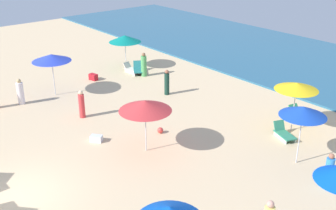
{
  "coord_description": "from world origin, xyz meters",
  "views": [
    {
      "loc": [
        13.88,
        -3.85,
        9.52
      ],
      "look_at": [
        -1.02,
        8.45,
        1.23
      ],
      "focal_mm": 44.62,
      "sensor_mm": 36.0,
      "label": 1
    }
  ],
  "objects_px": {
    "umbrella_6": "(125,39)",
    "lounge_chair_6_1": "(138,69)",
    "umbrella_4": "(297,86)",
    "lounge_chair_6_0": "(132,69)",
    "umbrella_5": "(145,106)",
    "cooler_box_1": "(93,77)",
    "beachgoer_1": "(82,105)",
    "beachgoer_5": "(20,92)",
    "beachgoer_3": "(329,172)",
    "beach_ball_0": "(160,130)",
    "beachgoer_6": "(167,83)",
    "umbrella_3": "(303,111)",
    "lounge_chair_4_0": "(284,133)",
    "umbrella_1": "(51,58)",
    "cooler_box_2": "(96,139)",
    "beachgoer_4": "(144,65)",
    "lounge_chair_4_1": "(299,115)"
  },
  "relations": [
    {
      "from": "umbrella_6",
      "to": "lounge_chair_6_1",
      "type": "height_order",
      "value": "umbrella_6"
    },
    {
      "from": "umbrella_4",
      "to": "lounge_chair_6_0",
      "type": "relative_size",
      "value": 1.8
    },
    {
      "from": "lounge_chair_6_0",
      "to": "umbrella_5",
      "type": "bearing_deg",
      "value": -133.05
    },
    {
      "from": "umbrella_4",
      "to": "cooler_box_1",
      "type": "distance_m",
      "value": 13.72
    },
    {
      "from": "beachgoer_1",
      "to": "beachgoer_5",
      "type": "relative_size",
      "value": 1.01
    },
    {
      "from": "beachgoer_3",
      "to": "beach_ball_0",
      "type": "distance_m",
      "value": 8.2
    },
    {
      "from": "umbrella_5",
      "to": "beach_ball_0",
      "type": "relative_size",
      "value": 8.31
    },
    {
      "from": "umbrella_4",
      "to": "beach_ball_0",
      "type": "distance_m",
      "value": 7.01
    },
    {
      "from": "lounge_chair_6_1",
      "to": "beachgoer_6",
      "type": "height_order",
      "value": "beachgoer_6"
    },
    {
      "from": "umbrella_3",
      "to": "beach_ball_0",
      "type": "height_order",
      "value": "umbrella_3"
    },
    {
      "from": "lounge_chair_6_1",
      "to": "lounge_chair_4_0",
      "type": "bearing_deg",
      "value": -58.14
    },
    {
      "from": "umbrella_1",
      "to": "umbrella_5",
      "type": "xyz_separation_m",
      "value": [
        9.09,
        0.15,
        -0.11
      ]
    },
    {
      "from": "umbrella_5",
      "to": "beachgoer_6",
      "type": "height_order",
      "value": "umbrella_5"
    },
    {
      "from": "lounge_chair_4_0",
      "to": "umbrella_6",
      "type": "bearing_deg",
      "value": 110.08
    },
    {
      "from": "beachgoer_6",
      "to": "beachgoer_3",
      "type": "bearing_deg",
      "value": 44.71
    },
    {
      "from": "lounge_chair_6_1",
      "to": "cooler_box_2",
      "type": "height_order",
      "value": "lounge_chair_6_1"
    },
    {
      "from": "umbrella_6",
      "to": "lounge_chair_6_1",
      "type": "bearing_deg",
      "value": 2.54
    },
    {
      "from": "lounge_chair_4_0",
      "to": "beach_ball_0",
      "type": "height_order",
      "value": "lounge_chair_4_0"
    },
    {
      "from": "umbrella_5",
      "to": "beachgoer_4",
      "type": "bearing_deg",
      "value": 144.05
    },
    {
      "from": "beachgoer_3",
      "to": "beach_ball_0",
      "type": "relative_size",
      "value": 5.15
    },
    {
      "from": "lounge_chair_4_1",
      "to": "lounge_chair_6_0",
      "type": "bearing_deg",
      "value": 110.86
    },
    {
      "from": "beachgoer_5",
      "to": "beach_ball_0",
      "type": "xyz_separation_m",
      "value": [
        8.08,
        3.89,
        -0.56
      ]
    },
    {
      "from": "umbrella_4",
      "to": "cooler_box_2",
      "type": "relative_size",
      "value": 4.54
    },
    {
      "from": "lounge_chair_4_0",
      "to": "lounge_chair_6_1",
      "type": "bearing_deg",
      "value": 109.71
    },
    {
      "from": "lounge_chair_4_0",
      "to": "beachgoer_4",
      "type": "xyz_separation_m",
      "value": [
        -11.74,
        0.22,
        0.52
      ]
    },
    {
      "from": "beachgoer_6",
      "to": "cooler_box_1",
      "type": "xyz_separation_m",
      "value": [
        -5.18,
        -2.15,
        -0.55
      ]
    },
    {
      "from": "umbrella_5",
      "to": "beach_ball_0",
      "type": "height_order",
      "value": "umbrella_5"
    },
    {
      "from": "umbrella_6",
      "to": "beachgoer_6",
      "type": "relative_size",
      "value": 1.55
    },
    {
      "from": "umbrella_1",
      "to": "lounge_chair_6_0",
      "type": "distance_m",
      "value": 6.48
    },
    {
      "from": "umbrella_3",
      "to": "cooler_box_1",
      "type": "height_order",
      "value": "umbrella_3"
    },
    {
      "from": "beachgoer_6",
      "to": "cooler_box_2",
      "type": "bearing_deg",
      "value": -16.49
    },
    {
      "from": "lounge_chair_6_0",
      "to": "beachgoer_4",
      "type": "distance_m",
      "value": 1.3
    },
    {
      "from": "umbrella_5",
      "to": "umbrella_6",
      "type": "xyz_separation_m",
      "value": [
        -10.63,
        6.12,
        -0.04
      ]
    },
    {
      "from": "umbrella_3",
      "to": "beachgoer_1",
      "type": "relative_size",
      "value": 1.73
    },
    {
      "from": "beachgoer_4",
      "to": "cooler_box_1",
      "type": "height_order",
      "value": "beachgoer_4"
    },
    {
      "from": "umbrella_4",
      "to": "beachgoer_3",
      "type": "xyz_separation_m",
      "value": [
        3.94,
        -3.25,
        -1.64
      ]
    },
    {
      "from": "beach_ball_0",
      "to": "cooler_box_1",
      "type": "distance_m",
      "value": 9.12
    },
    {
      "from": "beachgoer_3",
      "to": "beachgoer_4",
      "type": "bearing_deg",
      "value": 101.44
    },
    {
      "from": "beachgoer_1",
      "to": "umbrella_4",
      "type": "bearing_deg",
      "value": 3.45
    },
    {
      "from": "umbrella_6",
      "to": "cooler_box_1",
      "type": "xyz_separation_m",
      "value": [
        0.65,
        -3.09,
        -2.0
      ]
    },
    {
      "from": "beachgoer_5",
      "to": "beachgoer_6",
      "type": "bearing_deg",
      "value": 145.99
    },
    {
      "from": "beachgoer_4",
      "to": "beachgoer_5",
      "type": "distance_m",
      "value": 8.45
    },
    {
      "from": "lounge_chair_6_1",
      "to": "beachgoer_1",
      "type": "xyz_separation_m",
      "value": [
        4.09,
        -6.65,
        0.46
      ]
    },
    {
      "from": "lounge_chair_6_0",
      "to": "beachgoer_5",
      "type": "xyz_separation_m",
      "value": [
        0.6,
        -8.23,
        0.46
      ]
    },
    {
      "from": "beachgoer_5",
      "to": "umbrella_3",
      "type": "bearing_deg",
      "value": 111.1
    },
    {
      "from": "umbrella_6",
      "to": "lounge_chair_6_0",
      "type": "relative_size",
      "value": 1.74
    },
    {
      "from": "beachgoer_5",
      "to": "cooler_box_2",
      "type": "height_order",
      "value": "beachgoer_5"
    },
    {
      "from": "beachgoer_3",
      "to": "cooler_box_2",
      "type": "bearing_deg",
      "value": 139.16
    },
    {
      "from": "umbrella_5",
      "to": "lounge_chair_4_0",
      "type": "bearing_deg",
      "value": 61.17
    },
    {
      "from": "umbrella_5",
      "to": "beachgoer_1",
      "type": "relative_size",
      "value": 1.61
    }
  ]
}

